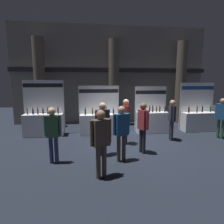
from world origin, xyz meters
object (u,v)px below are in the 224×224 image
exhibitor_booth_0 (44,122)px  exhibitor_booth_1 (100,122)px  exhibitor_booth_2 (152,120)px  visitor_0 (143,124)px  visitor_5 (172,116)px  visitor_3 (126,118)px  exhibitor_booth_3 (199,119)px  visitor_1 (103,124)px  visitor_6 (53,131)px  visitor_7 (101,137)px  visitor_8 (222,114)px  visitor_4 (121,128)px

exhibitor_booth_0 → exhibitor_booth_1: size_ratio=1.12×
exhibitor_booth_1 → exhibitor_booth_2: exhibitor_booth_1 is taller
exhibitor_booth_1 → visitor_0: (1.32, -2.66, 0.48)m
exhibitor_booth_1 → visitor_5: size_ratio=1.32×
exhibitor_booth_2 → visitor_3: bearing=-137.0°
exhibitor_booth_3 → visitor_3: 4.45m
visitor_1 → visitor_6: 1.62m
exhibitor_booth_2 → exhibitor_booth_3: (2.49, -0.01, -0.01)m
exhibitor_booth_3 → visitor_7: (-5.34, -4.10, 0.51)m
exhibitor_booth_0 → visitor_8: exhibitor_booth_0 is taller
visitor_3 → visitor_7: size_ratio=1.01×
exhibitor_booth_0 → visitor_7: 4.87m
exhibitor_booth_2 → visitor_1: (-2.68, -2.59, 0.51)m
visitor_6 → visitor_7: bearing=147.4°
visitor_5 → visitor_8: 2.26m
visitor_4 → visitor_5: (2.53, 1.83, -0.03)m
exhibitor_booth_0 → visitor_6: bearing=-73.4°
exhibitor_booth_2 → exhibitor_booth_3: exhibitor_booth_3 is taller
exhibitor_booth_1 → visitor_6: 3.54m
exhibitor_booth_2 → exhibitor_booth_3: size_ratio=0.93×
exhibitor_booth_2 → visitor_5: size_ratio=1.30×
visitor_1 → visitor_6: size_ratio=1.04×
visitor_0 → visitor_1: 1.41m
exhibitor_booth_0 → visitor_1: (2.51, -2.74, 0.47)m
visitor_7 → visitor_8: size_ratio=1.01×
visitor_3 → visitor_8: size_ratio=1.02×
exhibitor_booth_3 → visitor_3: bearing=-159.6°
visitor_4 → exhibitor_booth_1: bearing=80.0°
visitor_4 → visitor_5: size_ratio=1.02×
visitor_1 → exhibitor_booth_2: bearing=-166.2°
visitor_3 → visitor_4: size_ratio=1.03×
visitor_4 → visitor_8: (4.80, 1.75, 0.02)m
exhibitor_booth_1 → visitor_3: size_ratio=1.26×
visitor_1 → exhibitor_booth_3: bearing=176.3°
exhibitor_booth_3 → visitor_1: bearing=-153.4°
exhibitor_booth_3 → visitor_4: (-4.63, -3.15, 0.47)m
visitor_1 → visitor_8: bearing=162.3°
visitor_0 → visitor_8: (3.92, 1.17, 0.02)m
exhibitor_booth_1 → exhibitor_booth_2: bearing=-1.7°
exhibitor_booth_3 → visitor_4: bearing=-145.8°
exhibitor_booth_3 → visitor_8: bearing=-83.3°
visitor_0 → visitor_7: visitor_7 is taller
visitor_0 → visitor_6: visitor_0 is taller
visitor_6 → exhibitor_booth_0: bearing=-68.0°
visitor_3 → visitor_6: size_ratio=1.04×
exhibitor_booth_1 → exhibitor_booth_3: 5.08m
exhibitor_booth_1 → visitor_8: exhibitor_booth_1 is taller
visitor_5 → visitor_7: visitor_7 is taller
visitor_8 → exhibitor_booth_0: bearing=-132.4°
visitor_4 → visitor_7: size_ratio=0.98×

